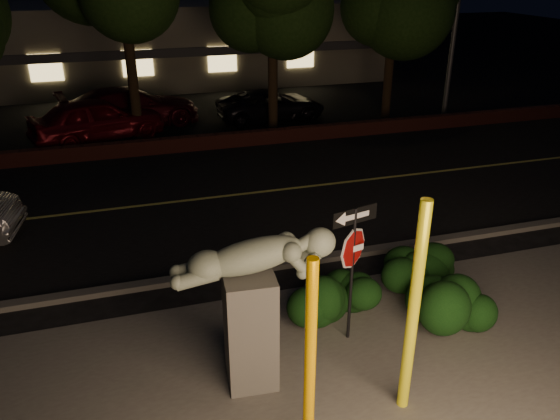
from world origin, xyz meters
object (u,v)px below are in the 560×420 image
(yellow_pole_left, at_px, (310,363))
(signpost, at_px, (353,249))
(sculpture, at_px, (253,295))
(parked_car_red, at_px, (97,119))
(yellow_pole_right, at_px, (413,312))
(parked_car_dark, at_px, (271,105))
(parked_car_darkred, at_px, (130,107))

(yellow_pole_left, xyz_separation_m, signpost, (1.46, 2.06, 0.28))
(sculpture, height_order, parked_car_red, sculpture)
(yellow_pole_right, bearing_deg, sculpture, 149.62)
(sculpture, distance_m, parked_car_dark, 15.27)
(yellow_pole_left, distance_m, parked_car_red, 15.42)
(parked_car_dark, bearing_deg, yellow_pole_right, 167.44)
(yellow_pole_left, bearing_deg, sculpture, 102.53)
(yellow_pole_right, height_order, sculpture, yellow_pole_right)
(parked_car_darkred, height_order, parked_car_dark, parked_car_darkred)
(signpost, bearing_deg, yellow_pole_right, -98.13)
(yellow_pole_right, xyz_separation_m, parked_car_red, (-4.28, 14.79, -0.86))
(yellow_pole_right, relative_size, parked_car_dark, 0.76)
(yellow_pole_left, bearing_deg, signpost, 54.63)
(signpost, xyz_separation_m, parked_car_darkred, (-2.90, 14.65, -0.99))
(yellow_pole_left, bearing_deg, parked_car_dark, 75.81)
(yellow_pole_left, xyz_separation_m, parked_car_dark, (4.08, 16.11, -0.87))
(yellow_pole_right, distance_m, parked_car_dark, 15.96)
(parked_car_darkred, bearing_deg, signpost, -180.00)
(yellow_pole_right, relative_size, sculpture, 1.30)
(signpost, relative_size, sculpture, 0.98)
(signpost, distance_m, sculpture, 1.89)
(signpost, bearing_deg, sculpture, -176.96)
(sculpture, height_order, parked_car_darkred, sculpture)
(signpost, bearing_deg, yellow_pole_left, -138.70)
(signpost, xyz_separation_m, parked_car_red, (-4.13, 13.11, -0.97))
(yellow_pole_right, height_order, parked_car_darkred, yellow_pole_right)
(parked_car_red, xyz_separation_m, parked_car_dark, (6.74, 0.94, -0.18))
(parked_car_dark, bearing_deg, parked_car_red, 94.30)
(sculpture, distance_m, parked_car_darkred, 15.24)
(parked_car_red, bearing_deg, yellow_pole_right, 178.09)
(yellow_pole_right, distance_m, sculpture, 2.27)
(sculpture, relative_size, parked_car_red, 0.55)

